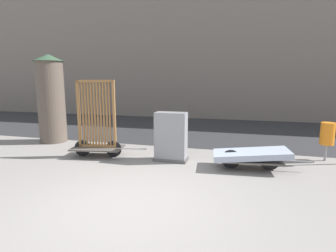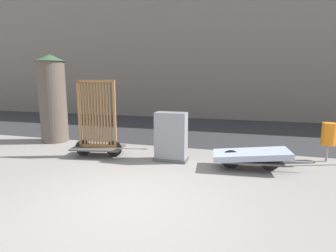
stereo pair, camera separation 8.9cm
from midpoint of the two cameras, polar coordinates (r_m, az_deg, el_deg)
The scene contains 8 objects.
ground_plane at distance 4.77m, azimuth -9.06°, elevation -16.46°, with size 60.00×60.00×0.00m, color gray.
road_strip at distance 11.87m, azimuth 6.47°, elevation -0.67°, with size 56.00×7.05×0.01m.
building_facade at distance 17.47m, azimuth 9.90°, elevation 19.94°, with size 48.00×4.00×10.60m.
bike_cart_with_bedframe at distance 7.61m, azimuth -15.46°, elevation -1.05°, with size 2.14×1.01×2.15m.
bike_cart_with_mattress at distance 6.64m, azimuth 17.17°, elevation -6.10°, with size 2.32×1.00×0.52m.
utility_cabinet at distance 6.97m, azimuth 0.28°, elevation -2.70°, with size 0.88×0.47×1.31m.
trash_bin at distance 8.09m, azimuth 31.11°, elevation -1.51°, with size 0.35×0.35×1.04m.
advertising_column at distance 10.01m, azimuth -24.34°, elevation 5.55°, with size 1.02×1.02×3.03m.
Camera 1 is at (1.79, -3.90, 2.07)m, focal length 28.00 mm.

